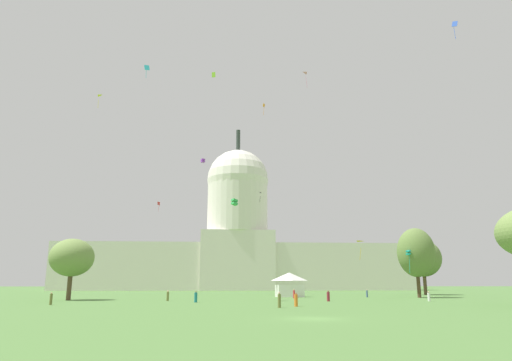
% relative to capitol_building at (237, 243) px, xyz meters
% --- Properties ---
extents(ground_plane, '(800.00, 800.00, 0.00)m').
position_rel_capitol_building_xyz_m(ground_plane, '(1.10, -155.18, -19.46)').
color(ground_plane, '#4C7538').
extents(capitol_building, '(146.34, 26.49, 69.59)m').
position_rel_capitol_building_xyz_m(capitol_building, '(0.00, 0.00, 0.00)').
color(capitol_building, silver).
rests_on(capitol_building, ground_plane).
extents(event_tent, '(5.89, 5.07, 4.95)m').
position_rel_capitol_building_xyz_m(event_tent, '(7.83, -96.37, -16.99)').
color(event_tent, white).
rests_on(event_tent, ground_plane).
extents(tree_west_mid, '(9.64, 9.93, 10.23)m').
position_rel_capitol_building_xyz_m(tree_west_mid, '(-31.80, -112.11, -12.44)').
color(tree_west_mid, brown).
rests_on(tree_west_mid, ground_plane).
extents(tree_east_near, '(13.63, 13.72, 13.40)m').
position_rel_capitol_building_xyz_m(tree_east_near, '(43.69, -81.50, -10.62)').
color(tree_east_near, brown).
rests_on(tree_east_near, ground_plane).
extents(tree_east_mid, '(8.62, 8.11, 13.64)m').
position_rel_capitol_building_xyz_m(tree_east_mid, '(32.46, -103.49, -10.70)').
color(tree_east_mid, '#4C3823').
rests_on(tree_east_mid, ground_plane).
extents(person_denim_near_tree_west, '(0.45, 0.45, 1.56)m').
position_rel_capitol_building_xyz_m(person_denim_near_tree_west, '(23.05, -100.16, -18.73)').
color(person_denim_near_tree_west, '#3D5684').
rests_on(person_denim_near_tree_west, ground_plane).
extents(person_orange_edge_east, '(0.44, 0.44, 1.65)m').
position_rel_capitol_building_xyz_m(person_orange_edge_east, '(2.80, -135.94, -18.71)').
color(person_orange_edge_east, orange).
rests_on(person_orange_edge_east, ground_plane).
extents(person_maroon_back_left, '(0.57, 0.57, 1.66)m').
position_rel_capitol_building_xyz_m(person_maroon_back_left, '(10.45, -120.22, -18.71)').
color(person_maroon_back_left, maroon).
rests_on(person_maroon_back_left, ground_plane).
extents(person_olive_edge_west, '(0.52, 0.52, 1.63)m').
position_rel_capitol_building_xyz_m(person_olive_edge_west, '(-14.85, -116.57, -18.70)').
color(person_olive_edge_west, olive).
rests_on(person_olive_edge_west, ground_plane).
extents(person_olive_back_center, '(0.48, 0.48, 1.61)m').
position_rel_capitol_building_xyz_m(person_olive_back_center, '(-28.47, -129.40, -18.72)').
color(person_olive_back_center, olive).
rests_on(person_olive_back_center, ground_plane).
extents(person_olive_lawn_far_left, '(0.45, 0.45, 1.77)m').
position_rel_capitol_building_xyz_m(person_olive_lawn_far_left, '(0.42, -138.66, -18.64)').
color(person_olive_lawn_far_left, olive).
rests_on(person_olive_lawn_far_left, ground_plane).
extents(person_white_mid_left, '(0.55, 0.55, 1.55)m').
position_rel_capitol_building_xyz_m(person_white_mid_left, '(26.35, -120.98, -18.76)').
color(person_white_mid_left, silver).
rests_on(person_white_mid_left, ground_plane).
extents(person_teal_deep_crowd, '(0.64, 0.64, 1.62)m').
position_rel_capitol_building_xyz_m(person_teal_deep_crowd, '(-10.05, -122.65, -18.72)').
color(person_teal_deep_crowd, '#1E757A').
rests_on(person_teal_deep_crowd, ground_plane).
extents(person_red_back_right, '(0.53, 0.53, 1.69)m').
position_rel_capitol_building_xyz_m(person_red_back_right, '(7.33, -105.58, -18.68)').
color(person_red_back_right, red).
rests_on(person_red_back_right, ground_plane).
extents(kite_cyan_high, '(1.10, 0.61, 2.75)m').
position_rel_capitol_building_xyz_m(kite_cyan_high, '(-21.46, -110.13, 24.07)').
color(kite_cyan_high, '#33BCDB').
extents(kite_red_mid, '(1.06, 0.98, 3.58)m').
position_rel_capitol_building_xyz_m(kite_red_mid, '(-29.45, -29.15, 11.39)').
color(kite_red_mid, red).
extents(kite_lime_high, '(0.96, 0.32, 1.43)m').
position_rel_capitol_building_xyz_m(kite_lime_high, '(-9.12, -87.89, 33.98)').
color(kite_lime_high, '#8CD133').
extents(kite_gold_low, '(1.81, 1.51, 3.08)m').
position_rel_capitol_building_xyz_m(kite_gold_low, '(19.12, -108.65, -9.67)').
color(kite_gold_low, gold).
extents(kite_yellow_high, '(1.52, 1.53, 3.13)m').
position_rel_capitol_building_xyz_m(kite_yellow_high, '(-36.13, -90.43, 26.26)').
color(kite_yellow_high, yellow).
extents(kite_pink_high, '(1.54, 1.65, 4.16)m').
position_rel_capitol_building_xyz_m(kite_pink_high, '(14.71, -86.55, 35.62)').
color(kite_pink_high, pink).
extents(kite_violet_mid, '(1.19, 1.19, 0.90)m').
position_rel_capitol_building_xyz_m(kite_violet_mid, '(-11.66, -78.23, 14.40)').
color(kite_violet_mid, purple).
extents(kite_blue_high, '(1.00, 0.61, 3.72)m').
position_rel_capitol_building_xyz_m(kite_blue_high, '(34.14, -123.18, 27.79)').
color(kite_blue_high, blue).
extents(kite_black_mid, '(0.80, 1.36, 2.52)m').
position_rel_capitol_building_xyz_m(kite_black_mid, '(2.87, -79.30, 5.68)').
color(kite_black_mid, black).
extents(kite_magenta_low, '(1.33, 1.30, 4.19)m').
position_rel_capitol_building_xyz_m(kite_magenta_low, '(36.35, -96.00, -8.77)').
color(kite_magenta_low, '#D1339E').
extents(kite_orange_high, '(0.71, 0.86, 3.60)m').
position_rel_capitol_building_xyz_m(kite_orange_high, '(4.71, -73.85, 31.69)').
color(kite_orange_high, orange).
extents(kite_turquoise_low, '(1.02, 1.01, 4.35)m').
position_rel_capitol_building_xyz_m(kite_turquoise_low, '(29.64, -106.40, -11.00)').
color(kite_turquoise_low, teal).
extents(kite_green_low, '(1.22, 1.20, 1.12)m').
position_rel_capitol_building_xyz_m(kite_green_low, '(-4.36, -118.26, -3.56)').
color(kite_green_low, green).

